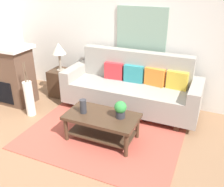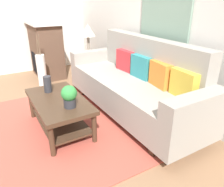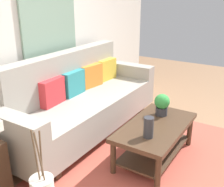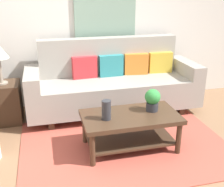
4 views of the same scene
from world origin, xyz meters
name	(u,v)px [view 2 (image 2 of 4)]	position (x,y,z in m)	size (l,w,h in m)	color
ground_plane	(27,137)	(0.00, 0.00, 0.00)	(9.51, 9.51, 0.00)	#8C6647
wall_back	(162,16)	(0.00, 2.06, 1.35)	(5.51, 0.10, 2.70)	silver
wall_left	(16,10)	(-2.81, 0.51, 1.35)	(0.10, 5.01, 2.70)	silver
area_rug	(65,125)	(0.00, 0.50, 0.01)	(2.44, 1.77, 0.01)	#B24C3D
couch	(134,85)	(0.11, 1.53, 0.43)	(2.50, 0.84, 1.08)	gray
throw_pillow_crimson	(126,61)	(-0.28, 1.65, 0.68)	(0.36, 0.12, 0.32)	red
throw_pillow_teal	(141,67)	(0.11, 1.65, 0.68)	(0.36, 0.12, 0.32)	teal
throw_pillow_orange	(160,75)	(0.51, 1.65, 0.68)	(0.36, 0.12, 0.32)	orange
throw_pillow_mustard	(184,84)	(0.91, 1.65, 0.68)	(0.36, 0.12, 0.32)	gold
coffee_table	(59,107)	(0.04, 0.43, 0.31)	(1.10, 0.60, 0.43)	#422D1E
tabletop_vase	(47,84)	(-0.25, 0.39, 0.54)	(0.10, 0.10, 0.22)	#2D2D33
potted_plant_tabletop	(69,96)	(0.32, 0.48, 0.57)	(0.18, 0.18, 0.26)	#2D2D33
side_table	(89,68)	(-1.43, 1.54, 0.28)	(0.44, 0.44, 0.56)	#422D1E
table_lamp	(88,32)	(-1.43, 1.54, 0.99)	(0.28, 0.28, 0.57)	gray
fireplace	(46,49)	(-2.21, 0.90, 0.59)	(1.02, 0.58, 1.16)	brown
floor_vase	(42,72)	(-1.49, 0.60, 0.32)	(0.16, 0.16, 0.65)	white
floor_vase_branch_a	(38,45)	(-1.47, 0.60, 0.83)	(0.01, 0.01, 0.36)	brown
floor_vase_branch_b	(39,45)	(-1.50, 0.62, 0.83)	(0.01, 0.01, 0.36)	brown
floor_vase_branch_c	(37,45)	(-1.50, 0.58, 0.83)	(0.01, 0.01, 0.36)	brown
framed_painting	(164,11)	(0.11, 1.99, 1.42)	(0.95, 0.03, 0.82)	gray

